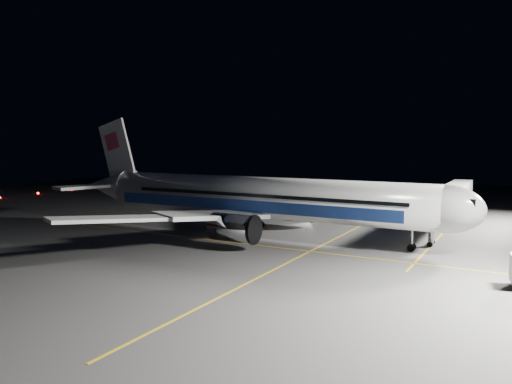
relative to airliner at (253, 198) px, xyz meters
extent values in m
plane|color=#4C4C4F|center=(1.08, 0.00, -5.16)|extent=(200.00, 200.00, 0.00)
cube|color=gold|center=(11.08, 0.00, -5.16)|extent=(0.25, 80.00, 0.01)
cube|color=gold|center=(1.08, -6.00, -5.16)|extent=(70.00, 0.25, 0.01)
cube|color=gold|center=(23.08, 10.00, -5.16)|extent=(0.25, 40.00, 0.01)
cylinder|color=silver|center=(1.08, 0.00, 0.14)|extent=(48.00, 5.60, 5.60)
ellipsoid|color=silver|center=(25.08, 0.00, 0.14)|extent=(8.96, 5.60, 5.60)
cube|color=black|center=(27.38, 0.00, 1.14)|extent=(2.20, 3.40, 0.90)
cone|color=silver|center=(-27.42, 0.00, 0.44)|extent=(9.00, 5.49, 5.49)
cube|color=navy|center=(0.08, 2.78, -0.76)|extent=(42.24, 0.25, 1.50)
cube|color=navy|center=(0.08, -2.78, -0.76)|extent=(42.24, 0.25, 1.50)
cube|color=silver|center=(-1.42, 8.00, -1.46)|extent=(11.36, 15.23, 1.53)
cube|color=silver|center=(-1.42, -8.00, -1.46)|extent=(11.36, 15.23, 1.53)
cube|color=silver|center=(-6.42, 20.50, -0.59)|extent=(8.57, 13.22, 1.31)
cube|color=silver|center=(-6.42, -20.50, -0.59)|extent=(8.57, 13.22, 1.31)
cube|color=silver|center=(-26.92, 5.20, 0.74)|extent=(6.20, 9.67, 0.45)
cube|color=silver|center=(-26.92, -5.20, 0.74)|extent=(6.20, 9.67, 0.45)
cube|color=white|center=(-25.12, 0.00, 6.34)|extent=(7.53, 0.40, 10.28)
cube|color=#CC4560|center=(-25.92, 0.00, 7.74)|extent=(3.22, 0.55, 3.22)
cylinder|color=#B7B7BF|center=(2.28, 9.00, -2.61)|extent=(5.60, 3.40, 3.40)
cylinder|color=#B7B7BF|center=(2.28, -9.00, -2.61)|extent=(5.60, 3.40, 3.40)
cylinder|color=#9999A0|center=(21.58, 0.00, -3.91)|extent=(0.26, 0.26, 2.50)
cylinder|color=black|center=(21.58, 0.00, -4.71)|extent=(0.90, 0.70, 0.90)
cylinder|color=#9999A0|center=(-1.92, 4.30, -3.91)|extent=(0.26, 0.26, 2.50)
cylinder|color=#9999A0|center=(-1.92, -4.30, -3.91)|extent=(0.26, 0.26, 2.50)
cylinder|color=black|center=(-1.92, 4.30, -4.61)|extent=(1.10, 1.60, 1.10)
cylinder|color=black|center=(-1.92, -4.30, -4.61)|extent=(1.10, 1.60, 1.10)
cube|color=#B2B2B7|center=(23.08, 20.05, -0.56)|extent=(3.00, 33.90, 2.80)
cube|color=#B2B2B7|center=(23.08, 4.20, -0.56)|extent=(3.60, 3.20, 3.40)
cylinder|color=#9999A0|center=(23.08, 4.20, -3.61)|extent=(0.70, 0.70, 3.10)
cylinder|color=black|center=(23.08, 3.30, -4.81)|extent=(0.70, 0.30, 0.70)
cylinder|color=black|center=(23.08, 5.10, -4.81)|extent=(0.70, 0.30, 0.70)
sphere|color=#FF140A|center=(-70.92, 10.00, -4.94)|extent=(0.44, 0.44, 0.44)
sphere|color=#FF140A|center=(-70.92, 20.00, -4.94)|extent=(0.44, 0.44, 0.44)
sphere|color=#FF140A|center=(-70.92, 30.00, -4.94)|extent=(0.44, 0.44, 0.44)
cube|color=black|center=(2.54, 14.90, -4.50)|extent=(2.18, 1.43, 0.97)
cube|color=black|center=(2.54, 14.90, -3.89)|extent=(0.92, 0.92, 0.53)
sphere|color=#FFF2CC|center=(2.14, 14.19, -4.50)|extent=(0.23, 0.23, 0.23)
sphere|color=#FFF2CC|center=(3.02, 14.24, -4.50)|extent=(0.23, 0.23, 0.23)
cylinder|color=black|center=(3.29, 15.69, -4.90)|extent=(0.54, 0.22, 0.53)
cylinder|color=black|center=(3.37, 14.19, -4.90)|extent=(0.54, 0.22, 0.53)
cylinder|color=black|center=(1.71, 15.61, -4.90)|extent=(0.54, 0.22, 0.53)
cylinder|color=black|center=(1.79, 14.11, -4.90)|extent=(0.54, 0.22, 0.53)
cone|color=#F1400A|center=(-0.55, 5.61, -4.88)|extent=(0.37, 0.37, 0.56)
cone|color=#F1400A|center=(-1.66, 4.46, -4.83)|extent=(0.44, 0.44, 0.66)
cone|color=#F1400A|center=(-3.01, 14.00, -4.88)|extent=(0.37, 0.37, 0.56)
camera|label=1|loc=(33.37, -59.84, 8.01)|focal=35.00mm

